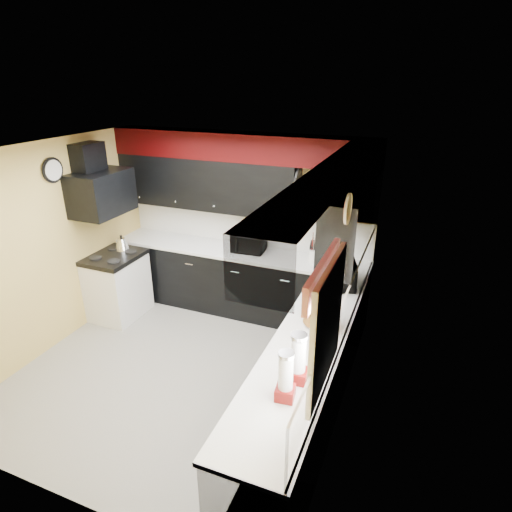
{
  "coord_description": "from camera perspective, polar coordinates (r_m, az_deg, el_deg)",
  "views": [
    {
      "loc": [
        2.28,
        -3.47,
        3.19
      ],
      "look_at": [
        0.61,
        0.68,
        1.27
      ],
      "focal_mm": 30.0,
      "sensor_mm": 36.0,
      "label": 1
    }
  ],
  "objects": [
    {
      "name": "ceiling",
      "position": [
        4.21,
        -11.55,
        13.33
      ],
      "size": [
        3.6,
        3.6,
        0.06
      ],
      "primitive_type": "cube",
      "color": "white",
      "rests_on": "wall_back"
    },
    {
      "name": "counter_right",
      "position": [
        3.98,
        6.78,
        -11.77
      ],
      "size": [
        0.64,
        3.02,
        0.04
      ],
      "primitive_type": "cube",
      "color": "white",
      "rests_on": "cab_right"
    },
    {
      "name": "splash_right",
      "position": [
        4.04,
        12.11,
        -7.06
      ],
      "size": [
        0.02,
        3.6,
        0.5
      ],
      "primitive_type": "cube",
      "color": "white",
      "rests_on": "counter_right"
    },
    {
      "name": "upper_back",
      "position": [
        5.97,
        -6.62,
        9.59
      ],
      "size": [
        2.6,
        0.35,
        0.7
      ],
      "primitive_type": "cube",
      "color": "black",
      "rests_on": "wall_back"
    },
    {
      "name": "hood",
      "position": [
        5.87,
        -19.9,
        7.93
      ],
      "size": [
        0.5,
        0.78,
        0.55
      ],
      "primitive_type": "cube",
      "color": "black",
      "rests_on": "wall_left"
    },
    {
      "name": "hood_duct",
      "position": [
        5.87,
        -21.44,
        11.95
      ],
      "size": [
        0.24,
        0.4,
        0.4
      ],
      "primitive_type": "cube",
      "color": "black",
      "rests_on": "wall_left"
    },
    {
      "name": "cooktop",
      "position": [
        6.12,
        -18.43,
        -0.14
      ],
      "size": [
        0.62,
        0.77,
        0.06
      ],
      "primitive_type": "cube",
      "color": "black",
      "rests_on": "stove"
    },
    {
      "name": "cab_right",
      "position": [
        4.26,
        6.47,
        -16.95
      ],
      "size": [
        0.6,
        3.0,
        0.9
      ],
      "primitive_type": "cube",
      "color": "black",
      "rests_on": "ground"
    },
    {
      "name": "pan_mid",
      "position": [
        5.31,
        5.12,
        7.36
      ],
      "size": [
        0.03,
        0.28,
        0.46
      ],
      "primitive_type": null,
      "color": "black",
      "rests_on": "upper_back"
    },
    {
      "name": "pan_low",
      "position": [
        5.55,
        5.91,
        7.73
      ],
      "size": [
        0.03,
        0.24,
        0.42
      ],
      "primitive_type": null,
      "color": "black",
      "rests_on": "upper_back"
    },
    {
      "name": "cab_back",
      "position": [
        6.12,
        -2.46,
        -3.43
      ],
      "size": [
        3.6,
        0.6,
        0.9
      ],
      "primitive_type": "cube",
      "color": "black",
      "rests_on": "ground"
    },
    {
      "name": "toaster_oven",
      "position": [
        5.82,
        -1.02,
        1.82
      ],
      "size": [
        0.46,
        0.39,
        0.25
      ],
      "primitive_type": "imported",
      "rotation": [
        0.0,
        0.0,
        0.06
      ],
      "color": "black",
      "rests_on": "counter_back"
    },
    {
      "name": "window",
      "position": [
        3.09,
        9.44,
        -9.18
      ],
      "size": [
        0.03,
        0.86,
        0.96
      ],
      "primitive_type": null,
      "color": "white",
      "rests_on": "wall_right"
    },
    {
      "name": "baskets",
      "position": [
        4.13,
        8.53,
        -6.22
      ],
      "size": [
        0.27,
        0.27,
        0.5
      ],
      "primitive_type": null,
      "color": "brown",
      "rests_on": "upper_right"
    },
    {
      "name": "soffit_back",
      "position": [
        5.65,
        -2.27,
        14.37
      ],
      "size": [
        3.6,
        0.36,
        0.35
      ],
      "primitive_type": "cube",
      "color": "black",
      "rests_on": "wall_back"
    },
    {
      "name": "utensil_crock",
      "position": [
        5.55,
        7.84,
        -0.01
      ],
      "size": [
        0.16,
        0.16,
        0.17
      ],
      "primitive_type": "cylinder",
      "rotation": [
        0.0,
        0.0,
        0.01
      ],
      "color": "silver",
      "rests_on": "counter_back"
    },
    {
      "name": "counter_back",
      "position": [
        5.92,
        -2.53,
        0.64
      ],
      "size": [
        3.62,
        0.64,
        0.04
      ],
      "primitive_type": "cube",
      "color": "white",
      "rests_on": "cab_back"
    },
    {
      "name": "upper_right",
      "position": [
        4.64,
        12.8,
        5.17
      ],
      "size": [
        0.35,
        1.8,
        0.7
      ],
      "primitive_type": "cube",
      "color": "black",
      "rests_on": "wall_right"
    },
    {
      "name": "soffit_right",
      "position": [
        3.47,
        10.34,
        8.4
      ],
      "size": [
        0.36,
        3.24,
        0.35
      ],
      "primitive_type": "cube",
      "color": "black",
      "rests_on": "wall_right"
    },
    {
      "name": "wall_right",
      "position": [
        4.01,
        12.32,
        -6.34
      ],
      "size": [
        0.06,
        3.6,
        2.5
      ],
      "primitive_type": "cube",
      "color": "#E0C666",
      "rests_on": "ground"
    },
    {
      "name": "dispenser_b",
      "position": [
        3.27,
        3.97,
        -15.87
      ],
      "size": [
        0.16,
        0.16,
        0.38
      ],
      "primitive_type": null,
      "rotation": [
        0.0,
        0.0,
        0.12
      ],
      "color": "#670C04",
      "rests_on": "counter_right"
    },
    {
      "name": "kettle",
      "position": [
        6.23,
        -17.45,
        1.54
      ],
      "size": [
        0.22,
        0.22,
        0.17
      ],
      "primitive_type": null,
      "rotation": [
        0.0,
        0.0,
        -0.18
      ],
      "color": "silver",
      "rests_on": "cooktop"
    },
    {
      "name": "deco_plate",
      "position": [
        3.3,
        12.16,
        6.15
      ],
      "size": [
        0.03,
        0.24,
        0.24
      ],
      "primitive_type": null,
      "color": "white",
      "rests_on": "wall_right"
    },
    {
      "name": "dispenser_a",
      "position": [
        3.43,
        5.65,
        -13.52
      ],
      "size": [
        0.16,
        0.16,
        0.41
      ],
      "primitive_type": null,
      "rotation": [
        0.0,
        0.0,
        0.08
      ],
      "color": "#680B00",
      "rests_on": "counter_right"
    },
    {
      "name": "ground",
      "position": [
        5.24,
        -9.32,
        -14.68
      ],
      "size": [
        3.6,
        3.6,
        0.0
      ],
      "primitive_type": "plane",
      "color": "gray",
      "rests_on": "ground"
    },
    {
      "name": "wall_back",
      "position": [
        6.06,
        -1.42,
        4.53
      ],
      "size": [
        3.6,
        0.06,
        2.5
      ],
      "primitive_type": "cube",
      "color": "#E0C666",
      "rests_on": "ground"
    },
    {
      "name": "stove",
      "position": [
        6.3,
        -17.91,
        -3.98
      ],
      "size": [
        0.6,
        0.75,
        0.86
      ],
      "primitive_type": "cube",
      "color": "white",
      "rests_on": "ground"
    },
    {
      "name": "knife_block",
      "position": [
        5.62,
        7.77,
        0.67
      ],
      "size": [
        0.13,
        0.16,
        0.24
      ],
      "primitive_type": "cube",
      "rotation": [
        0.0,
        0.0,
        0.15
      ],
      "color": "black",
      "rests_on": "counter_back"
    },
    {
      "name": "cut_board",
      "position": [
        5.18,
        4.85,
        7.55
      ],
      "size": [
        0.03,
        0.26,
        0.35
      ],
      "primitive_type": "cube",
      "color": "white",
      "rests_on": "upper_back"
    },
    {
      "name": "pan_top",
      "position": [
        5.36,
        5.63,
        10.28
      ],
      "size": [
        0.03,
        0.22,
        0.4
      ],
      "primitive_type": null,
      "color": "black",
      "rests_on": "upper_back"
    },
    {
      "name": "splash_back",
      "position": [
        6.07,
        -1.45,
        3.97
      ],
      "size": [
        3.6,
        0.02,
        0.5
      ],
      "primitive_type": "cube",
      "color": "white",
      "rests_on": "counter_back"
    },
    {
      "name": "clock",
      "position": [
        5.6,
        -25.49,
        10.29
      ],
      "size": [
        0.03,
        0.3,
        0.3
      ],
      "primitive_type": null,
      "color": "black",
      "rests_on": "wall_left"
    },
    {
      "name": "wall_left",
      "position": [
        5.7,
        -25.93,
        0.86
      ],
      "size": [
        0.06,
        3.6,
        2.5
      ],
      "primitive_type": "cube",
      "color": "#E0C666",
      "rests_on": "ground"
    },
    {
      "name": "valance",
      "position": [
        2.91,
        8.9,
        -2.31
      ],
      "size": [
        0.04,
        0.88,
        0.2
      ],
      "primitive_type": "cube",
      "color": "red",
      "rests_on": "wall_right"
    },
    {
      "name": "microwave",
      "position": [
        4.99,
        11.11,
        -2.23
      ],
      "size": [
        0.49,
        0.59,
        0.28
      ],
      "primitive_type": "imported",
      "rotation": [
        0.0,
        0.0,
        1.88
      ],
      "color": "black",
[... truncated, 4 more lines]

